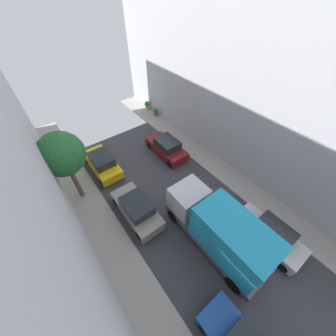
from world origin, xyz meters
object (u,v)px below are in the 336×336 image
potted_plant_0 (156,112)px  potted_plant_1 (147,105)px  parked_car_right_2 (166,147)px  street_tree_0 (62,155)px  parked_car_left_4 (102,163)px  parked_car_right_1 (269,234)px  parked_car_left_3 (137,209)px  delivery_truck (219,230)px

potted_plant_0 → potted_plant_1: potted_plant_1 is taller
parked_car_right_2 → street_tree_0: (-7.83, -0.04, 3.41)m
parked_car_left_4 → parked_car_right_2: size_ratio=1.00×
parked_car_left_4 → parked_car_right_1: 13.00m
parked_car_right_2 → street_tree_0: bearing=-179.7°
parked_car_left_4 → street_tree_0: street_tree_0 is taller
street_tree_0 → potted_plant_1: bearing=35.5°
parked_car_right_1 → potted_plant_0: (2.83, 16.01, -0.10)m
street_tree_0 → potted_plant_0: 12.64m
parked_car_right_1 → potted_plant_1: size_ratio=4.45×
parked_car_left_4 → parked_car_left_3: bearing=-90.0°
parked_car_left_3 → potted_plant_0: 12.69m
potted_plant_0 → potted_plant_1: size_ratio=0.88×
potted_plant_1 → parked_car_left_4: bearing=-144.0°
parked_car_right_2 → potted_plant_1: bearing=69.1°
parked_car_left_4 → delivery_truck: 10.46m
parked_car_left_4 → street_tree_0: (-2.43, -1.62, 3.41)m
parked_car_right_2 → delivery_truck: 8.95m
delivery_truck → parked_car_right_1: bearing=-33.4°
parked_car_left_3 → parked_car_left_4: bearing=90.0°
parked_car_right_2 → potted_plant_0: (2.83, 5.76, -0.10)m
parked_car_left_3 → parked_car_right_2: (5.40, 3.90, 0.00)m
parked_car_left_3 → potted_plant_0: (8.23, 9.66, -0.10)m
parked_car_left_3 → potted_plant_0: size_ratio=5.02×
parked_car_right_2 → street_tree_0: street_tree_0 is taller
parked_car_right_1 → potted_plant_0: parked_car_right_1 is taller
parked_car_right_1 → potted_plant_1: (2.90, 17.86, -0.05)m
delivery_truck → potted_plant_1: (5.60, 16.08, -1.11)m
parked_car_right_1 → delivery_truck: (-2.70, 1.78, 1.07)m
parked_car_left_4 → street_tree_0: 4.49m
parked_car_left_3 → parked_car_left_4: same height
parked_car_right_1 → parked_car_left_3: bearing=130.4°
parked_car_right_2 → street_tree_0: size_ratio=0.78×
parked_car_right_2 → potted_plant_1: (2.90, 7.61, -0.05)m
parked_car_left_3 → street_tree_0: street_tree_0 is taller
parked_car_right_2 → parked_car_right_1: bearing=-90.0°
street_tree_0 → potted_plant_1: 13.63m
parked_car_left_3 → potted_plant_1: size_ratio=4.45×
street_tree_0 → parked_car_left_4: bearing=33.6°
potted_plant_0 → street_tree_0: bearing=-151.4°
parked_car_right_2 → delivery_truck: bearing=-107.7°
parked_car_left_4 → parked_car_right_2: bearing=-16.3°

